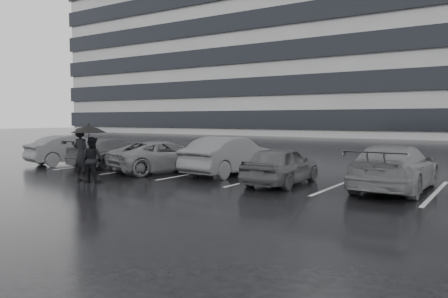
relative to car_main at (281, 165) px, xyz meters
name	(u,v)px	position (x,y,z in m)	size (l,w,h in m)	color
ground	(208,186)	(-1.82, -1.50, -0.62)	(160.00, 160.00, 0.00)	black
office_building	(273,36)	(-23.82, 46.50, 13.72)	(61.00, 26.00, 29.00)	gray
car_main	(281,165)	(0.00, 0.00, 0.00)	(1.46, 3.63, 1.24)	black
car_west_a	(230,156)	(-2.73, 1.21, 0.09)	(1.51, 4.32, 1.42)	#2F2F31
car_west_b	(165,156)	(-5.36, 0.52, 0.00)	(2.04, 4.43, 1.23)	#444446
car_west_c	(113,152)	(-8.56, 0.77, 0.01)	(1.76, 4.32, 1.25)	black
car_west_d	(73,150)	(-10.97, 0.50, 0.05)	(1.41, 4.05, 1.33)	#2F2F31
car_east	(394,168)	(3.29, 0.75, 0.06)	(1.89, 4.65, 1.35)	#444446
pedestrian_left	(82,155)	(-5.95, -3.02, 0.28)	(0.66, 0.43, 1.81)	black
pedestrian_right	(92,160)	(-5.52, -2.94, 0.13)	(0.73, 0.57, 1.50)	black
umbrella	(89,128)	(-5.72, -2.88, 1.17)	(1.16, 1.16, 1.96)	black
stall_stripes	(229,175)	(-2.62, 1.00, -0.62)	(19.72, 5.00, 0.00)	#B9B8BB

